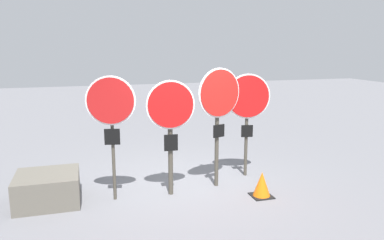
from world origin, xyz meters
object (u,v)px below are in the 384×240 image
stop_sign_3 (248,104)px  traffic_cone_0 (262,184)px  stop_sign_1 (171,117)px  stop_sign_0 (111,110)px  stop_sign_2 (219,103)px  storage_crate (48,189)px

stop_sign_3 → traffic_cone_0: bearing=-88.9°
stop_sign_1 → traffic_cone_0: size_ratio=4.56×
traffic_cone_0 → stop_sign_0: bearing=167.3°
stop_sign_1 → stop_sign_2: bearing=12.2°
stop_sign_1 → stop_sign_2: stop_sign_2 is taller
storage_crate → traffic_cone_0: bearing=-12.1°
storage_crate → stop_sign_0: bearing=-10.6°
stop_sign_1 → stop_sign_3: (1.77, 0.56, 0.08)m
stop_sign_1 → storage_crate: (-2.17, 0.26, -1.21)m
traffic_cone_0 → storage_crate: storage_crate is taller
stop_sign_1 → stop_sign_2: (0.98, 0.17, 0.19)m
stop_sign_3 → traffic_cone_0: (-0.18, -1.10, -1.33)m
stop_sign_1 → stop_sign_3: 1.86m
traffic_cone_0 → storage_crate: 3.84m
stop_sign_3 → stop_sign_0: bearing=-159.2°
stop_sign_2 → stop_sign_0: bearing=166.3°
stop_sign_2 → stop_sign_3: bearing=9.9°
stop_sign_1 → traffic_cone_0: (1.58, -0.54, -1.24)m
stop_sign_2 → storage_crate: (-3.16, 0.10, -1.40)m
stop_sign_0 → stop_sign_1: stop_sign_0 is taller
stop_sign_3 → traffic_cone_0: stop_sign_3 is taller
stop_sign_0 → storage_crate: (-1.14, 0.21, -1.39)m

